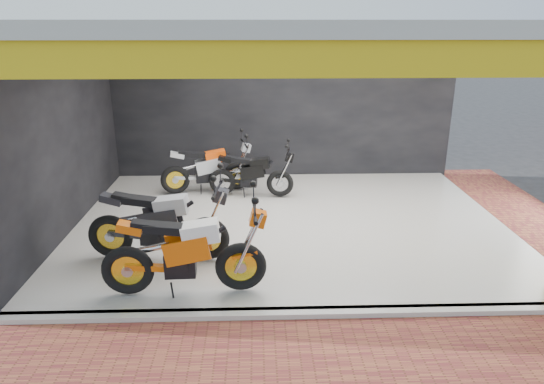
{
  "coord_description": "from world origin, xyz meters",
  "views": [
    {
      "loc": [
        -0.62,
        -6.49,
        3.67
      ],
      "look_at": [
        -0.36,
        1.41,
        0.9
      ],
      "focal_mm": 32.0,
      "sensor_mm": 36.0,
      "label": 1
    }
  ],
  "objects": [
    {
      "name": "ground",
      "position": [
        0.0,
        0.0,
        0.0
      ],
      "size": [
        80.0,
        80.0,
        0.0
      ],
      "primitive_type": "plane",
      "color": "#2D2D30",
      "rests_on": "ground"
    },
    {
      "name": "showroom_floor",
      "position": [
        0.0,
        2.0,
        0.05
      ],
      "size": [
        8.0,
        6.0,
        0.1
      ],
      "primitive_type": "cube",
      "color": "white",
      "rests_on": "ground"
    },
    {
      "name": "showroom_ceiling",
      "position": [
        0.0,
        2.0,
        3.6
      ],
      "size": [
        8.4,
        6.4,
        0.2
      ],
      "primitive_type": "cube",
      "color": "beige",
      "rests_on": "corner_column"
    },
    {
      "name": "back_wall",
      "position": [
        0.0,
        5.1,
        1.75
      ],
      "size": [
        8.2,
        0.2,
        3.5
      ],
      "primitive_type": "cube",
      "color": "black",
      "rests_on": "ground"
    },
    {
      "name": "left_wall",
      "position": [
        -4.1,
        2.0,
        1.75
      ],
      "size": [
        0.2,
        6.2,
        3.5
      ],
      "primitive_type": "cube",
      "color": "black",
      "rests_on": "ground"
    },
    {
      "name": "header_beam_front",
      "position": [
        0.0,
        -1.0,
        3.3
      ],
      "size": [
        8.4,
        0.3,
        0.4
      ],
      "primitive_type": "cube",
      "color": "gold",
      "rests_on": "corner_column"
    },
    {
      "name": "header_beam_right",
      "position": [
        4.0,
        2.0,
        3.3
      ],
      "size": [
        0.3,
        6.4,
        0.4
      ],
      "primitive_type": "cube",
      "color": "gold",
      "rests_on": "corner_column"
    },
    {
      "name": "floor_kerb",
      "position": [
        0.0,
        -1.02,
        0.05
      ],
      "size": [
        8.0,
        0.2,
        0.1
      ],
      "primitive_type": "cube",
      "color": "white",
      "rests_on": "ground"
    },
    {
      "name": "paver_front",
      "position": [
        0.0,
        -1.8,
        0.01
      ],
      "size": [
        9.0,
        1.4,
        0.03
      ],
      "primitive_type": "cube",
      "color": "#994F32",
      "rests_on": "ground"
    },
    {
      "name": "paver_right",
      "position": [
        4.8,
        2.0,
        0.01
      ],
      "size": [
        1.4,
        7.0,
        0.03
      ],
      "primitive_type": "cube",
      "color": "#994F32",
      "rests_on": "ground"
    },
    {
      "name": "moto_hero",
      "position": [
        -0.85,
        -0.5,
        0.83
      ],
      "size": [
        2.41,
        0.97,
        1.45
      ],
      "primitive_type": null,
      "rotation": [
        0.0,
        0.0,
        0.04
      ],
      "color": "#DF5909",
      "rests_on": "showroom_floor"
    },
    {
      "name": "moto_row_a",
      "position": [
        -1.41,
        0.45,
        0.83
      ],
      "size": [
        2.44,
        1.08,
        1.45
      ],
      "primitive_type": null,
      "rotation": [
        0.0,
        0.0,
        -0.09
      ],
      "color": "black",
      "rests_on": "showroom_floor"
    },
    {
      "name": "moto_row_b",
      "position": [
        -0.13,
        3.35,
        0.69
      ],
      "size": [
        2.01,
        0.95,
        1.18
      ],
      "primitive_type": null,
      "rotation": [
        0.0,
        0.0,
        -0.13
      ],
      "color": "black",
      "rests_on": "showroom_floor"
    },
    {
      "name": "moto_row_c",
      "position": [
        -1.06,
        3.86,
        0.74
      ],
      "size": [
        2.21,
        1.16,
        1.28
      ],
      "primitive_type": null,
      "rotation": [
        0.0,
        0.0,
        0.19
      ],
      "color": "#B3B7BB",
      "rests_on": "showroom_floor"
    }
  ]
}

